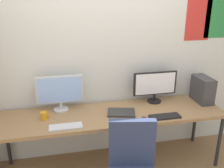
% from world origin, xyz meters
% --- Properties ---
extents(wall_back, '(5.07, 0.11, 2.60)m').
position_xyz_m(wall_back, '(0.00, 1.02, 1.30)').
color(wall_back, silver).
rests_on(wall_back, ground_plane).
extents(desk, '(2.67, 0.68, 0.74)m').
position_xyz_m(desk, '(0.00, 0.60, 0.69)').
color(desk, '#936D47').
rests_on(desk, ground_plane).
extents(monitor_left, '(0.55, 0.18, 0.43)m').
position_xyz_m(monitor_left, '(-0.60, 0.81, 0.98)').
color(monitor_left, silver).
rests_on(monitor_left, desk).
extents(monitor_right, '(0.57, 0.18, 0.41)m').
position_xyz_m(monitor_right, '(0.60, 0.81, 0.97)').
color(monitor_right, black).
rests_on(monitor_right, desk).
extents(pc_tower, '(0.17, 0.34, 0.33)m').
position_xyz_m(pc_tower, '(1.22, 0.70, 0.91)').
color(pc_tower, '#38383D').
rests_on(pc_tower, desk).
extents(keyboard_left, '(0.35, 0.13, 0.02)m').
position_xyz_m(keyboard_left, '(-0.56, 0.37, 0.75)').
color(keyboard_left, silver).
rests_on(keyboard_left, desk).
extents(keyboard_right, '(0.36, 0.13, 0.02)m').
position_xyz_m(keyboard_right, '(0.56, 0.37, 0.75)').
color(keyboard_right, black).
rests_on(keyboard_right, desk).
extents(computer_mouse, '(0.06, 0.10, 0.03)m').
position_xyz_m(computer_mouse, '(0.31, 0.36, 0.76)').
color(computer_mouse, '#38383D').
rests_on(computer_mouse, desk).
extents(laptop_closed, '(0.36, 0.29, 0.02)m').
position_xyz_m(laptop_closed, '(0.10, 0.57, 0.75)').
color(laptop_closed, '#2D2D2D').
rests_on(laptop_closed, desk).
extents(coffee_mug, '(0.11, 0.08, 0.09)m').
position_xyz_m(coffee_mug, '(-0.79, 0.61, 0.79)').
color(coffee_mug, orange).
rests_on(coffee_mug, desk).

